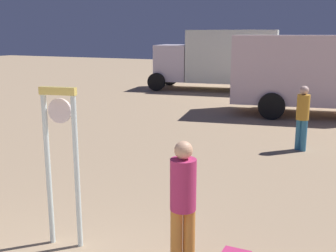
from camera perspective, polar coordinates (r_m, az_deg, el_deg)
The scene contains 5 objects.
standing_clock at distance 5.60m, azimuth -14.56°, elevation -3.57°, with size 0.50×0.17×2.18m.
person_near_clock at distance 4.97m, azimuth 2.10°, elevation -10.17°, with size 0.31×0.31×1.63m.
person_distant at distance 10.59m, azimuth 18.16°, elevation 1.49°, with size 0.31×0.31×1.61m.
box_truck_near at distance 15.40m, azimuth 20.48°, elevation 7.06°, with size 6.88×3.49×2.79m.
box_truck_far at distance 21.31m, azimuth 7.19°, elevation 9.33°, with size 6.56×3.39×3.02m.
Camera 1 is at (2.80, -1.93, 2.84)m, focal length 43.96 mm.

